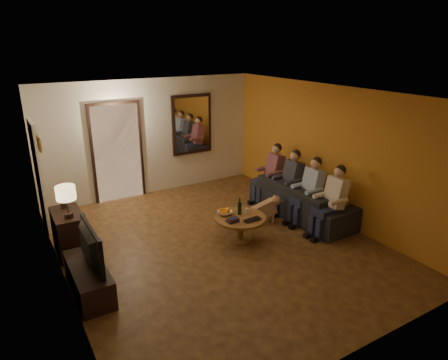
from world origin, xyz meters
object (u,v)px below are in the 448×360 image
coffee_table (240,228)px  bowl (225,213)px  dresser (69,233)px  wine_bottle (240,206)px  laptop (254,221)px  person_a (333,203)px  person_d (272,176)px  tv (85,247)px  person_c (290,184)px  dog (264,209)px  person_b (310,193)px  tv_stand (89,279)px  sofa (302,199)px  table_lamp (67,202)px

coffee_table → bowl: bearing=129.3°
dresser → wine_bottle: wine_bottle is taller
dresser → laptop: bearing=-26.0°
person_a → person_d: same height
tv → person_c: (4.23, 0.78, -0.11)m
tv → dog: 3.55m
laptop → person_b: bearing=5.6°
laptop → dog: bearing=39.2°
person_b → coffee_table: person_b is taller
dog → coffee_table: 0.89m
dog → bowl: (-0.99, -0.16, 0.20)m
person_d → bowl: (-1.74, -0.94, -0.12)m
tv_stand → laptop: 2.79m
dresser → dog: size_ratio=1.46×
person_a → coffee_table: person_a is taller
tv_stand → tv: tv is taller
sofa → wine_bottle: (-1.61, -0.16, 0.26)m
person_a → laptop: (-1.46, 0.36, -0.14)m
dresser → bowl: bearing=-18.9°
tv_stand → person_c: person_c is taller
dresser → table_lamp: size_ratio=1.51×
tv_stand → person_d: size_ratio=1.03×
person_a → coffee_table: 1.73m
tv → coffee_table: bearing=-85.3°
table_lamp → sofa: 4.42m
sofa → person_c: (-0.10, 0.30, 0.25)m
person_b → dog: 0.92m
person_b → bowl: person_b is taller
table_lamp → coffee_table: 2.91m
sofa → wine_bottle: 1.64m
sofa → person_d: size_ratio=1.98×
table_lamp → laptop: 3.04m
coffee_table → wine_bottle: bearing=63.4°
table_lamp → tv_stand: table_lamp is taller
tv_stand → person_c: size_ratio=1.03×
tv_stand → person_a: 4.27m
tv_stand → bowl: bowl is taller
tv → person_d: size_ratio=0.85×
person_d → coffee_table: (-1.56, -1.16, -0.38)m
tv → person_b: bearing=-87.6°
person_a → laptop: size_ratio=3.65×
table_lamp → person_c: 4.26m
person_a → sofa: bearing=83.7°
person_b → wine_bottle: 1.52m
dresser → dog: bearing=-11.4°
person_b → dog: person_b is taller
person_a → tv: bearing=174.3°
dresser → person_c: size_ratio=0.68×
person_c → bowl: bearing=-169.0°
table_lamp → tv_stand: 1.33m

